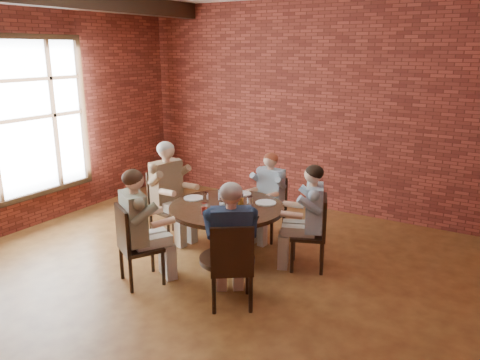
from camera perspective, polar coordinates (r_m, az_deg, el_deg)
The scene contains 26 objects.
floor at distance 5.41m, azimuth -6.68°, elevation -13.44°, with size 7.00×7.00×0.00m, color #A06B31.
wall_back at distance 7.82m, azimuth 9.06°, elevation 8.75°, with size 7.00×7.00×0.00m, color #953A2B.
window at distance 7.45m, azimuth -24.90°, elevation 6.75°, with size 0.10×2.16×2.36m.
dining_table at distance 5.88m, azimuth -1.62°, elevation -5.20°, with size 1.43×1.43×0.75m.
chair_a at distance 5.79m, azimuth 9.13°, elevation -6.02°, with size 0.54×0.54×0.92m.
diner_a at distance 5.73m, azimuth 8.38°, elevation -4.58°, with size 0.51×0.63×1.31m, color #36698D, non-canonical shape.
chair_b at distance 6.68m, azimuth 3.83°, elevation -3.00°, with size 0.41×0.41×0.89m.
diner_b at distance 6.58m, azimuth 3.51°, elevation -2.05°, with size 0.47×0.58×1.24m, color #94ACBD, non-canonical shape.
chair_c at distance 6.74m, azimuth -9.03°, elevation -2.64°, with size 0.54×0.54×0.97m.
diner_c at distance 6.62m, azimuth -8.59°, elevation -1.39°, with size 0.57×0.70×1.40m, color brown, non-canonical shape.
chair_d at distance 5.47m, azimuth -12.91°, elevation -7.42°, with size 0.59×0.59×0.95m.
diner_d at distance 5.43m, azimuth -12.12°, elevation -5.68°, with size 0.54×0.67×1.35m, color gray, non-canonical shape.
chair_e at distance 4.86m, azimuth -1.02°, elevation -10.08°, with size 0.61×0.61×0.95m.
diner_e at distance 4.87m, azimuth -1.09°, elevation -7.90°, with size 0.54×0.66×1.35m, color #16253E, non-canonical shape.
plate_a at distance 5.90m, azimuth 3.16°, elevation -2.79°, with size 0.26×0.26×0.01m, color white.
plate_b at distance 6.25m, azimuth 0.19°, elevation -1.67°, with size 0.26×0.26×0.01m, color white.
plate_c at distance 6.10m, azimuth -5.67°, elevation -2.19°, with size 0.26×0.26×0.01m, color white.
plate_d at distance 5.40m, azimuth -1.30°, elevation -4.54°, with size 0.26×0.26×0.01m, color white.
glass_a at distance 5.71m, azimuth 1.19°, elevation -2.73°, with size 0.07×0.07×0.14m, color white.
glass_b at distance 5.81m, azimuth 0.09°, elevation -2.38°, with size 0.07×0.07×0.14m, color white.
glass_c at distance 6.06m, azimuth -1.34°, elevation -1.61°, with size 0.07×0.07×0.14m, color white.
glass_d at distance 6.01m, azimuth -2.35°, elevation -1.77°, with size 0.07×0.07×0.14m, color white.
glass_e at distance 5.90m, azimuth -4.22°, elevation -2.15°, with size 0.07×0.07×0.14m, color white.
glass_f at distance 5.51m, azimuth -4.40°, elevation -3.49°, with size 0.07×0.07×0.14m, color white.
glass_g at distance 5.65m, azimuth -2.19°, elevation -2.95°, with size 0.07×0.07×0.14m, color white.
smartphone at distance 5.37m, azimuth 1.87°, elevation -4.71°, with size 0.07×0.15×0.01m, color black.
Camera 1 is at (2.97, -3.68, 2.63)m, focal length 35.00 mm.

